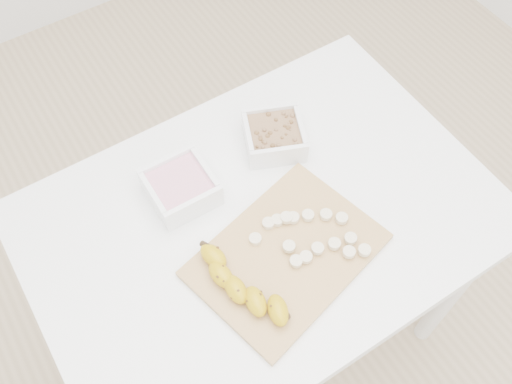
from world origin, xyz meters
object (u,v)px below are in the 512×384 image
bowl_granola (274,136)px  banana (244,287)px  table (263,237)px  cutting_board (286,255)px  bowl_yogurt (181,187)px

bowl_granola → banana: 0.38m
table → bowl_granola: 0.24m
bowl_granola → cutting_board: size_ratio=0.46×
table → bowl_yogurt: bearing=130.4°
bowl_granola → banana: bowl_granola is taller
bowl_yogurt → banana: bowl_yogurt is taller
bowl_yogurt → banana: size_ratio=0.62×
bowl_granola → table: bearing=-129.9°
table → cutting_board: cutting_board is taller
cutting_board → banana: size_ratio=1.67×
bowl_yogurt → bowl_granola: (0.25, 0.01, -0.00)m
bowl_yogurt → bowl_granola: size_ratio=0.80×
banana → bowl_granola: bearing=43.4°
table → bowl_yogurt: (-0.12, 0.14, 0.13)m
table → cutting_board: 0.15m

